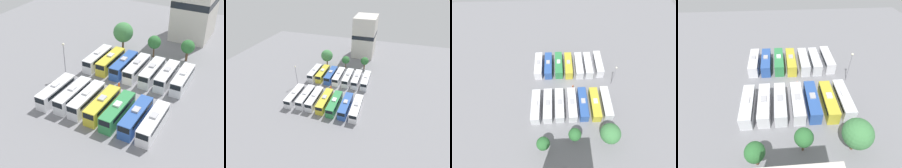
% 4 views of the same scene
% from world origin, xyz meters
% --- Properties ---
extents(ground_plane, '(113.91, 113.91, 0.00)m').
position_xyz_m(ground_plane, '(0.00, 0.00, 0.00)').
color(ground_plane, gray).
extents(bus_0, '(2.51, 10.14, 3.52)m').
position_xyz_m(bus_0, '(-10.47, -8.19, 1.74)').
color(bus_0, white).
rests_on(bus_0, ground_plane).
extents(bus_1, '(2.51, 10.14, 3.52)m').
position_xyz_m(bus_1, '(-6.77, -7.67, 1.74)').
color(bus_1, silver).
rests_on(bus_1, ground_plane).
extents(bus_2, '(2.51, 10.14, 3.52)m').
position_xyz_m(bus_2, '(-3.57, -7.67, 1.74)').
color(bus_2, silver).
rests_on(bus_2, ground_plane).
extents(bus_3, '(2.51, 10.14, 3.52)m').
position_xyz_m(bus_3, '(0.01, -7.82, 1.74)').
color(bus_3, gold).
rests_on(bus_3, ground_plane).
extents(bus_4, '(2.51, 10.14, 3.52)m').
position_xyz_m(bus_4, '(3.38, -8.18, 1.74)').
color(bus_4, '#338C4C').
rests_on(bus_4, ground_plane).
extents(bus_5, '(2.51, 10.14, 3.52)m').
position_xyz_m(bus_5, '(6.99, -8.07, 1.74)').
color(bus_5, '#2D56A8').
rests_on(bus_5, ground_plane).
extents(bus_6, '(2.51, 10.14, 3.52)m').
position_xyz_m(bus_6, '(10.36, -8.17, 1.74)').
color(bus_6, white).
rests_on(bus_6, ground_plane).
extents(bus_7, '(2.51, 10.14, 3.52)m').
position_xyz_m(bus_7, '(-10.25, 7.88, 1.74)').
color(bus_7, silver).
rests_on(bus_7, ground_plane).
extents(bus_8, '(2.51, 10.14, 3.52)m').
position_xyz_m(bus_8, '(-6.92, 8.15, 1.74)').
color(bus_8, gold).
rests_on(bus_8, ground_plane).
extents(bus_9, '(2.51, 10.14, 3.52)m').
position_xyz_m(bus_9, '(-3.39, 7.95, 1.74)').
color(bus_9, '#2D56A8').
rests_on(bus_9, ground_plane).
extents(bus_10, '(2.51, 10.14, 3.52)m').
position_xyz_m(bus_10, '(-0.15, 8.00, 1.74)').
color(bus_10, silver).
rests_on(bus_10, ground_plane).
extents(bus_11, '(2.51, 10.14, 3.52)m').
position_xyz_m(bus_11, '(3.53, 8.04, 1.74)').
color(bus_11, silver).
rests_on(bus_11, ground_plane).
extents(bus_12, '(2.51, 10.14, 3.52)m').
position_xyz_m(bus_12, '(6.95, 8.08, 1.74)').
color(bus_12, white).
rests_on(bus_12, ground_plane).
extents(bus_13, '(2.51, 10.14, 3.52)m').
position_xyz_m(bus_13, '(10.42, 8.23, 1.74)').
color(bus_13, silver).
rests_on(bus_13, ground_plane).
extents(worker_person, '(0.36, 0.36, 1.66)m').
position_xyz_m(worker_person, '(-0.98, 0.84, 0.77)').
color(worker_person, '#CC4C19').
rests_on(worker_person, ground_plane).
extents(light_pole, '(0.60, 0.60, 8.31)m').
position_xyz_m(light_pole, '(-13.83, -0.31, 5.58)').
color(light_pole, gray).
rests_on(light_pole, ground_plane).
extents(tree_0, '(5.13, 5.13, 7.28)m').
position_xyz_m(tree_0, '(-8.85, 18.47, 4.69)').
color(tree_0, brown).
rests_on(tree_0, ground_plane).
extents(tree_1, '(3.28, 3.28, 5.65)m').
position_xyz_m(tree_1, '(-0.09, 18.09, 3.98)').
color(tree_1, brown).
rests_on(tree_1, ground_plane).
extents(tree_2, '(3.33, 3.33, 5.46)m').
position_xyz_m(tree_2, '(7.80, 19.94, 3.73)').
color(tree_2, brown).
rests_on(tree_2, ground_plane).
extents(depot_building, '(10.07, 13.02, 18.77)m').
position_xyz_m(depot_building, '(4.68, 35.48, 9.47)').
color(depot_building, beige).
rests_on(depot_building, ground_plane).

